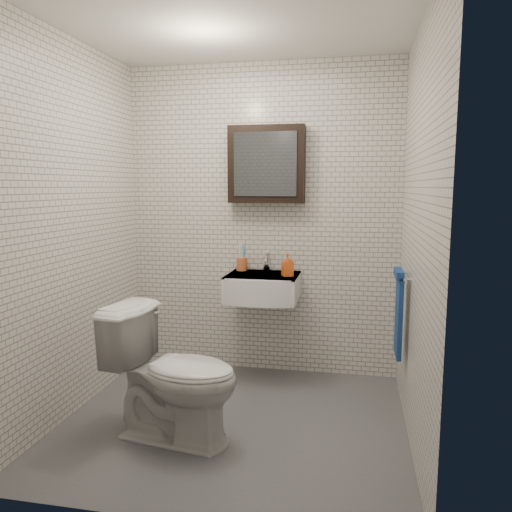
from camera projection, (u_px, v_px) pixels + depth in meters
The scene contains 9 objects.
ground at pixel (234, 422), 3.25m from camera, with size 2.20×2.00×0.01m, color #4F5257.
room_shell at pixel (232, 197), 3.05m from camera, with size 2.22×2.02×2.51m.
washbasin at pixel (262, 287), 3.85m from camera, with size 0.55×0.50×0.20m.
faucet at pixel (266, 263), 4.02m from camera, with size 0.06×0.20×0.15m.
mirror_cabinet at pixel (267, 164), 3.91m from camera, with size 0.60×0.15×0.60m.
towel_rail at pixel (399, 309), 3.29m from camera, with size 0.09×0.30×0.58m.
toothbrush_cup at pixel (242, 263), 4.06m from camera, with size 0.10×0.10×0.23m.
soap_bottle at pixel (288, 265), 3.79m from camera, with size 0.08×0.08×0.17m, color orange.
toilet at pixel (174, 374), 3.00m from camera, with size 0.46×0.80×0.82m, color white.
Camera 1 is at (0.74, -2.99, 1.53)m, focal length 35.00 mm.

